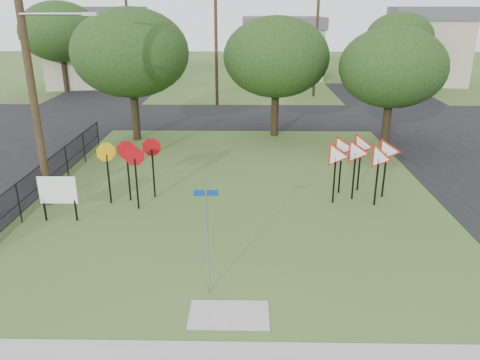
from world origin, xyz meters
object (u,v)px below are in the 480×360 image
yield_sign_cluster (360,154)px  stop_sign_cluster (130,158)px  info_board (58,192)px  street_name_sign (207,236)px

yield_sign_cluster → stop_sign_cluster: bearing=-175.9°
stop_sign_cluster → info_board: stop_sign_cluster is taller
street_name_sign → info_board: size_ratio=1.77×
street_name_sign → stop_sign_cluster: street_name_sign is taller
info_board → yield_sign_cluster: bearing=12.0°
street_name_sign → info_board: bearing=142.1°
yield_sign_cluster → info_board: 11.34m
street_name_sign → yield_sign_cluster: size_ratio=0.95×
stop_sign_cluster → yield_sign_cluster: (8.85, 0.63, -0.00)m
yield_sign_cluster → street_name_sign: bearing=-128.6°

